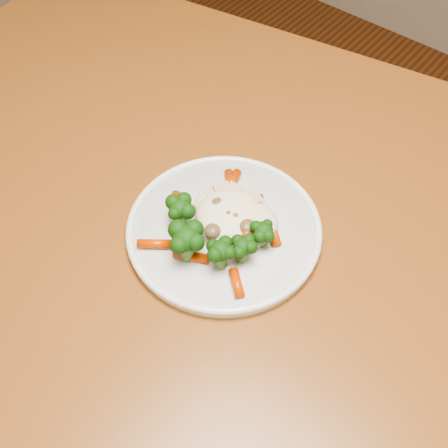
% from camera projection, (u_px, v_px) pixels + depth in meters
% --- Properties ---
extents(dining_table, '(1.33, 1.01, 0.75)m').
position_uv_depth(dining_table, '(231.00, 250.00, 0.83)').
color(dining_table, brown).
rests_on(dining_table, ground).
extents(plate, '(0.25, 0.25, 0.01)m').
position_uv_depth(plate, '(224.00, 231.00, 0.72)').
color(plate, white).
rests_on(plate, dining_table).
extents(meal, '(0.17, 0.18, 0.05)m').
position_uv_depth(meal, '(221.00, 224.00, 0.69)').
color(meal, '#F1E5C1').
rests_on(meal, plate).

